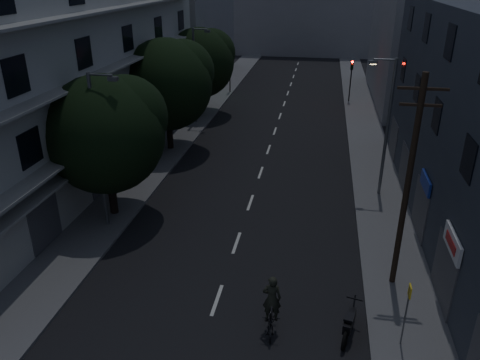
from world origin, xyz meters
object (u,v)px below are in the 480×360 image
(utility_pole, at_px, (408,182))
(motorcycle, at_px, (349,324))
(bus_stop_sign, at_px, (407,304))
(cyclist, at_px, (271,312))

(utility_pole, relative_size, motorcycle, 4.32)
(bus_stop_sign, height_order, motorcycle, bus_stop_sign)
(utility_pole, relative_size, bus_stop_sign, 3.56)
(utility_pole, bearing_deg, motorcycle, -119.27)
(bus_stop_sign, bearing_deg, utility_pole, 87.84)
(utility_pole, height_order, motorcycle, utility_pole)
(utility_pole, xyz_separation_m, bus_stop_sign, (-0.14, -3.78, -2.98))
(bus_stop_sign, height_order, cyclist, bus_stop_sign)
(utility_pole, height_order, bus_stop_sign, utility_pole)
(bus_stop_sign, relative_size, motorcycle, 1.21)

